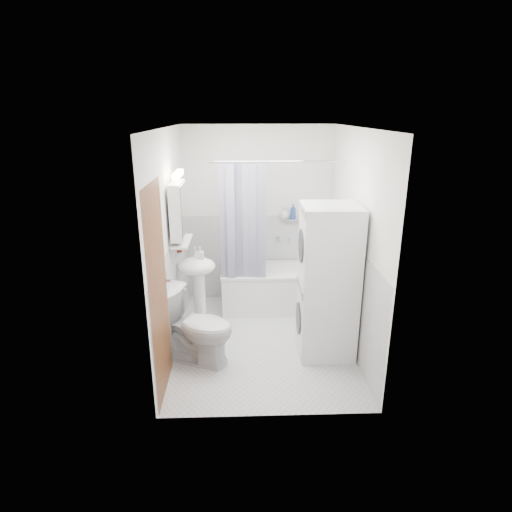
{
  "coord_description": "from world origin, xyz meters",
  "views": [
    {
      "loc": [
        -0.23,
        -4.42,
        2.55
      ],
      "look_at": [
        -0.07,
        0.15,
        1.0
      ],
      "focal_mm": 30.0,
      "sensor_mm": 36.0,
      "label": 1
    }
  ],
  "objects_px": {
    "toilet": "(196,327)",
    "sink": "(197,278)",
    "bathtub": "(276,286)",
    "washer_dryer": "(327,282)"
  },
  "relations": [
    {
      "from": "sink",
      "to": "washer_dryer",
      "type": "height_order",
      "value": "washer_dryer"
    },
    {
      "from": "washer_dryer",
      "to": "toilet",
      "type": "height_order",
      "value": "washer_dryer"
    },
    {
      "from": "bathtub",
      "to": "sink",
      "type": "height_order",
      "value": "sink"
    },
    {
      "from": "toilet",
      "to": "sink",
      "type": "bearing_deg",
      "value": 25.14
    },
    {
      "from": "bathtub",
      "to": "sink",
      "type": "distance_m",
      "value": 1.25
    },
    {
      "from": "sink",
      "to": "toilet",
      "type": "height_order",
      "value": "sink"
    },
    {
      "from": "sink",
      "to": "toilet",
      "type": "relative_size",
      "value": 1.28
    },
    {
      "from": "sink",
      "to": "toilet",
      "type": "distance_m",
      "value": 0.7
    },
    {
      "from": "sink",
      "to": "washer_dryer",
      "type": "relative_size",
      "value": 0.63
    },
    {
      "from": "bathtub",
      "to": "sink",
      "type": "xyz_separation_m",
      "value": [
        -0.98,
        -0.67,
        0.4
      ]
    }
  ]
}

